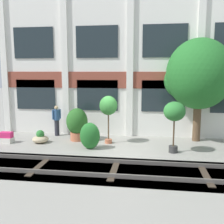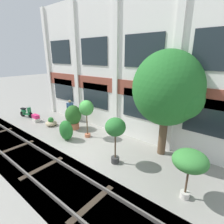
{
  "view_description": "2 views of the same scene",
  "coord_description": "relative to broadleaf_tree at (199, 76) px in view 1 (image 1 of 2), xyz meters",
  "views": [
    {
      "loc": [
        1.06,
        -11.43,
        3.6
      ],
      "look_at": [
        -0.85,
        2.01,
        1.46
      ],
      "focal_mm": 42.0,
      "sensor_mm": 36.0,
      "label": 1
    },
    {
      "loc": [
        6.63,
        -5.64,
        4.92
      ],
      "look_at": [
        0.91,
        1.4,
        1.97
      ],
      "focal_mm": 28.0,
      "sensor_mm": 36.0,
      "label": 2
    }
  ],
  "objects": [
    {
      "name": "potted_plant_wide_bowl",
      "position": [
        -7.87,
        -1.51,
        -3.11
      ],
      "size": [
        0.81,
        0.81,
        0.65
      ],
      "color": "tan",
      "rests_on": "ground"
    },
    {
      "name": "potted_plant_low_pan",
      "position": [
        -4.44,
        -1.1,
        -1.5
      ],
      "size": [
        0.89,
        0.89,
        2.38
      ],
      "color": "#B76647",
      "rests_on": "ground"
    },
    {
      "name": "topiary_hedge",
      "position": [
        -5.15,
        -2.18,
        -2.73
      ],
      "size": [
        0.96,
        0.74,
        1.24
      ],
      "primitive_type": "ellipsoid",
      "rotation": [
        0.0,
        0.0,
        0.04
      ],
      "color": "#236B28",
      "rests_on": "ground"
    },
    {
      "name": "apartment_facade",
      "position": [
        -3.52,
        0.83,
        0.88
      ],
      "size": [
        14.83,
        0.64,
        8.49
      ],
      "color": "silver",
      "rests_on": "ground"
    },
    {
      "name": "potted_plant_glazed_jar",
      "position": [
        -6.14,
        -0.79,
        -2.43
      ],
      "size": [
        1.11,
        1.11,
        1.69
      ],
      "color": "#B76647",
      "rests_on": "ground"
    },
    {
      "name": "ground_plane",
      "position": [
        -3.52,
        -2.3,
        -3.35
      ],
      "size": [
        80.0,
        80.0,
        0.0
      ],
      "primitive_type": "plane",
      "color": "gray"
    },
    {
      "name": "broadleaf_tree",
      "position": [
        0.0,
        0.0,
        0.0
      ],
      "size": [
        3.44,
        3.28,
        5.22
      ],
      "color": "brown",
      "rests_on": "ground"
    },
    {
      "name": "potted_plant_square_trough",
      "position": [
        -9.57,
        -1.76,
        -3.09
      ],
      "size": [
        0.75,
        0.47,
        0.55
      ],
      "color": "beige",
      "rests_on": "ground"
    },
    {
      "name": "potted_plant_terracotta_small",
      "position": [
        -1.35,
        -2.21,
        -1.59
      ],
      "size": [
        0.95,
        0.95,
        2.28
      ],
      "color": "#333333",
      "rests_on": "ground"
    },
    {
      "name": "resident_by_doorway",
      "position": [
        -7.55,
        0.04,
        -2.44
      ],
      "size": [
        0.39,
        0.41,
        1.69
      ],
      "rotation": [
        0.0,
        0.0,
        -0.76
      ],
      "color": "#282833",
      "rests_on": "ground"
    },
    {
      "name": "rail_tracks",
      "position": [
        -3.52,
        -4.66,
        -3.48
      ],
      "size": [
        22.47,
        2.8,
        0.43
      ],
      "color": "#5B5449",
      "rests_on": "ground"
    }
  ]
}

